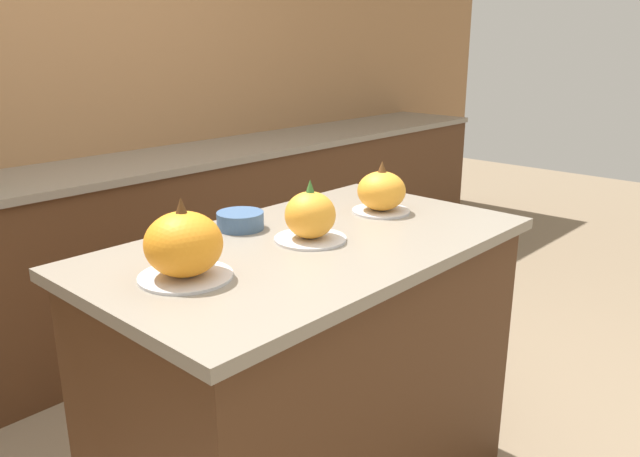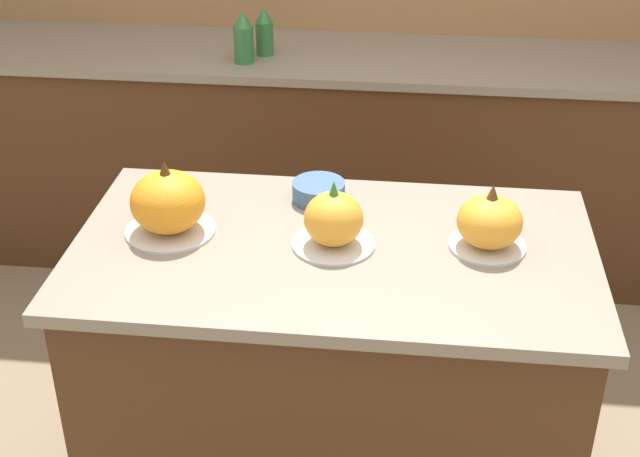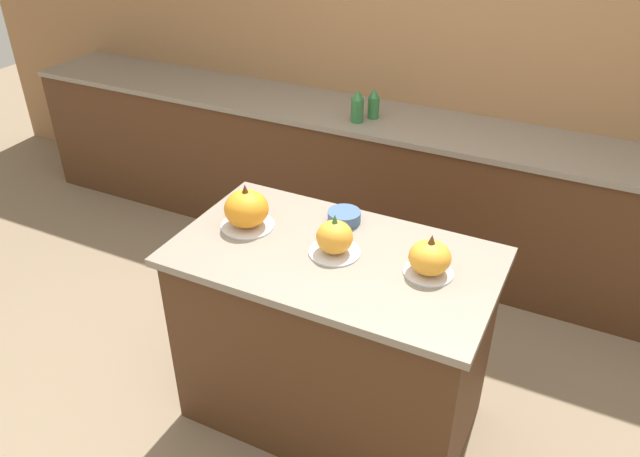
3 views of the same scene
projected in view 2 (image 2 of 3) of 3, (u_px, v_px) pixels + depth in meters
kitchen_island at (332, 387)px, 2.52m from camera, size 1.35×0.76×0.94m
back_counter at (367, 160)px, 3.80m from camera, size 6.00×0.60×0.94m
pumpkin_cake_left at (168, 204)px, 2.31m from camera, size 0.24×0.24×0.21m
pumpkin_cake_center at (332, 221)px, 2.25m from camera, size 0.22×0.22×0.18m
pumpkin_cake_right at (489, 223)px, 2.24m from camera, size 0.20×0.20×0.18m
bottle_tall at (243, 38)px, 3.45m from camera, size 0.08×0.08×0.20m
bottle_short at (264, 32)px, 3.53m from camera, size 0.07×0.07×0.19m
mixing_bowl at (319, 191)px, 2.49m from camera, size 0.15×0.15×0.05m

